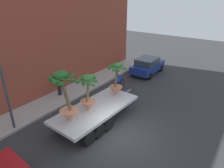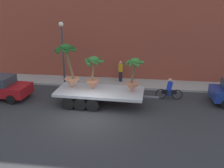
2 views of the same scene
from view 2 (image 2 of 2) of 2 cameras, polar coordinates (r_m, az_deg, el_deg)
The scene contains 10 objects.
ground_plane at distance 15.23m, azimuth -5.34°, elevation -7.45°, with size 60.00×60.00×0.00m, color #2D2D30.
sidewalk at distance 20.72m, azimuth -1.65°, elevation 0.36°, with size 24.00×2.20×0.15m, color #A39E99.
building_facade at distance 21.48m, azimuth -1.01°, elevation 10.94°, with size 24.00×1.20×7.33m, color brown.
flatbed_trailer at distance 16.66m, azimuth -3.61°, elevation -2.06°, with size 6.73×2.65×0.98m.
potted_palm_rear at distance 15.97m, azimuth 4.77°, elevation 1.53°, with size 1.17×1.13×2.24m.
potted_palm_middle at distance 16.42m, azimuth -4.28°, elevation 2.40°, with size 1.42×1.43×2.22m.
potted_palm_front at distance 16.78m, azimuth -9.54°, elevation 3.40°, with size 1.51×1.45×2.97m.
cyclist at distance 17.88m, azimuth 12.81°, elevation -1.32°, with size 1.84×0.35×1.54m.
pedestrian_near_gate at distance 20.52m, azimuth 1.95°, elevation 3.00°, with size 0.36×0.36×1.71m.
street_lamp at distance 19.88m, azimuth -11.13°, elevation 8.60°, with size 0.36×0.36×4.83m.
Camera 2 is at (3.18, -13.19, 6.92)m, focal length 40.49 mm.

